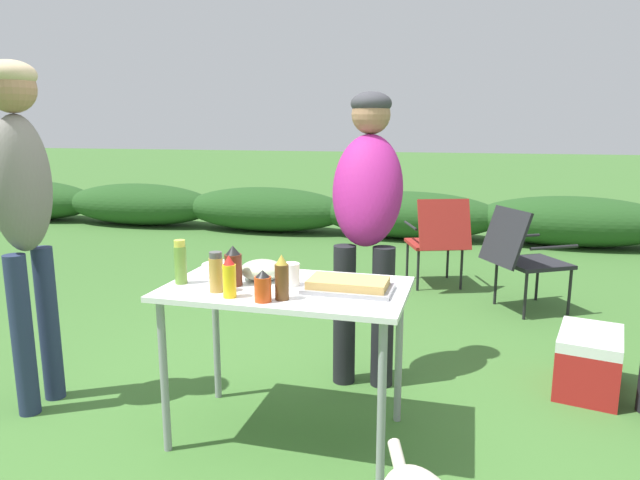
{
  "coord_description": "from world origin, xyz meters",
  "views": [
    {
      "loc": [
        0.8,
        -2.38,
        1.46
      ],
      "look_at": [
        0.06,
        0.36,
        0.89
      ],
      "focal_mm": 32.0,
      "sensor_mm": 36.0,
      "label": 1
    }
  ],
  "objects_px": {
    "hot_sauce_bottle": "(263,287)",
    "cooler_box": "(589,362)",
    "paper_cup_stack": "(291,274)",
    "bbq_sauce_bottle": "(233,267)",
    "camp_chair_near_hedge": "(522,254)",
    "food_tray": "(348,285)",
    "folding_table": "(286,302)",
    "mustard_bottle": "(229,277)",
    "standing_person_in_red_jacket": "(367,205)",
    "plate_stack": "(222,268)",
    "standing_person_in_gray_fleece": "(22,193)",
    "mixing_bowl": "(262,270)",
    "beer_bottle": "(282,278)",
    "spice_jar": "(216,272)",
    "camp_chair_green_behind_table": "(438,237)",
    "relish_jar": "(180,262)"
  },
  "relations": [
    {
      "from": "hot_sauce_bottle",
      "to": "cooler_box",
      "type": "relative_size",
      "value": 0.25
    },
    {
      "from": "paper_cup_stack",
      "to": "bbq_sauce_bottle",
      "type": "bearing_deg",
      "value": -164.91
    },
    {
      "from": "camp_chair_near_hedge",
      "to": "food_tray",
      "type": "bearing_deg",
      "value": -52.89
    },
    {
      "from": "folding_table",
      "to": "mustard_bottle",
      "type": "height_order",
      "value": "mustard_bottle"
    },
    {
      "from": "mustard_bottle",
      "to": "standing_person_in_red_jacket",
      "type": "bearing_deg",
      "value": 67.37
    },
    {
      "from": "plate_stack",
      "to": "standing_person_in_gray_fleece",
      "type": "relative_size",
      "value": 0.11
    },
    {
      "from": "mixing_bowl",
      "to": "camp_chair_near_hedge",
      "type": "relative_size",
      "value": 0.25
    },
    {
      "from": "cooler_box",
      "to": "plate_stack",
      "type": "bearing_deg",
      "value": -56.77
    },
    {
      "from": "bbq_sauce_bottle",
      "to": "hot_sauce_bottle",
      "type": "relative_size",
      "value": 1.38
    },
    {
      "from": "paper_cup_stack",
      "to": "beer_bottle",
      "type": "relative_size",
      "value": 0.53
    },
    {
      "from": "mixing_bowl",
      "to": "cooler_box",
      "type": "height_order",
      "value": "mixing_bowl"
    },
    {
      "from": "folding_table",
      "to": "standing_person_in_red_jacket",
      "type": "relative_size",
      "value": 0.67
    },
    {
      "from": "mixing_bowl",
      "to": "beer_bottle",
      "type": "height_order",
      "value": "beer_bottle"
    },
    {
      "from": "bbq_sauce_bottle",
      "to": "cooler_box",
      "type": "distance_m",
      "value": 2.06
    },
    {
      "from": "cooler_box",
      "to": "spice_jar",
      "type": "bearing_deg",
      "value": -46.56
    },
    {
      "from": "bbq_sauce_bottle",
      "to": "hot_sauce_bottle",
      "type": "bearing_deg",
      "value": -41.98
    },
    {
      "from": "mixing_bowl",
      "to": "camp_chair_green_behind_table",
      "type": "xyz_separation_m",
      "value": [
        0.67,
        2.7,
        -0.32
      ]
    },
    {
      "from": "camp_chair_green_behind_table",
      "to": "camp_chair_near_hedge",
      "type": "bearing_deg",
      "value": -57.07
    },
    {
      "from": "plate_stack",
      "to": "camp_chair_green_behind_table",
      "type": "height_order",
      "value": "camp_chair_green_behind_table"
    },
    {
      "from": "paper_cup_stack",
      "to": "standing_person_in_gray_fleece",
      "type": "distance_m",
      "value": 1.41
    },
    {
      "from": "standing_person_in_red_jacket",
      "to": "camp_chair_green_behind_table",
      "type": "relative_size",
      "value": 1.98
    },
    {
      "from": "food_tray",
      "to": "relish_jar",
      "type": "height_order",
      "value": "relish_jar"
    },
    {
      "from": "food_tray",
      "to": "spice_jar",
      "type": "bearing_deg",
      "value": -164.11
    },
    {
      "from": "relish_jar",
      "to": "standing_person_in_gray_fleece",
      "type": "bearing_deg",
      "value": 178.41
    },
    {
      "from": "camp_chair_near_hedge",
      "to": "relish_jar",
      "type": "bearing_deg",
      "value": -66.69
    },
    {
      "from": "plate_stack",
      "to": "mixing_bowl",
      "type": "xyz_separation_m",
      "value": [
        0.25,
        -0.09,
        0.03
      ]
    },
    {
      "from": "mustard_bottle",
      "to": "paper_cup_stack",
      "type": "bearing_deg",
      "value": 51.29
    },
    {
      "from": "bbq_sauce_bottle",
      "to": "camp_chair_near_hedge",
      "type": "distance_m",
      "value": 2.75
    },
    {
      "from": "relish_jar",
      "to": "bbq_sauce_bottle",
      "type": "bearing_deg",
      "value": 7.58
    },
    {
      "from": "mustard_bottle",
      "to": "camp_chair_near_hedge",
      "type": "xyz_separation_m",
      "value": [
        1.39,
        2.49,
        -0.36
      ]
    },
    {
      "from": "paper_cup_stack",
      "to": "bbq_sauce_bottle",
      "type": "height_order",
      "value": "bbq_sauce_bottle"
    },
    {
      "from": "mixing_bowl",
      "to": "cooler_box",
      "type": "bearing_deg",
      "value": 26.16
    },
    {
      "from": "relish_jar",
      "to": "cooler_box",
      "type": "height_order",
      "value": "relish_jar"
    },
    {
      "from": "standing_person_in_gray_fleece",
      "to": "standing_person_in_red_jacket",
      "type": "bearing_deg",
      "value": -61.26
    },
    {
      "from": "food_tray",
      "to": "standing_person_in_gray_fleece",
      "type": "bearing_deg",
      "value": -178.06
    },
    {
      "from": "relish_jar",
      "to": "standing_person_in_gray_fleece",
      "type": "height_order",
      "value": "standing_person_in_gray_fleece"
    },
    {
      "from": "hot_sauce_bottle",
      "to": "spice_jar",
      "type": "distance_m",
      "value": 0.26
    },
    {
      "from": "standing_person_in_gray_fleece",
      "to": "camp_chair_near_hedge",
      "type": "height_order",
      "value": "standing_person_in_gray_fleece"
    },
    {
      "from": "food_tray",
      "to": "paper_cup_stack",
      "type": "bearing_deg",
      "value": 175.42
    },
    {
      "from": "standing_person_in_gray_fleece",
      "to": "cooler_box",
      "type": "bearing_deg",
      "value": -70.22
    },
    {
      "from": "bbq_sauce_bottle",
      "to": "standing_person_in_gray_fleece",
      "type": "distance_m",
      "value": 1.16
    },
    {
      "from": "spice_jar",
      "to": "standing_person_in_gray_fleece",
      "type": "height_order",
      "value": "standing_person_in_gray_fleece"
    },
    {
      "from": "folding_table",
      "to": "hot_sauce_bottle",
      "type": "bearing_deg",
      "value": -95.1
    },
    {
      "from": "hot_sauce_bottle",
      "to": "mustard_bottle",
      "type": "relative_size",
      "value": 0.73
    },
    {
      "from": "hot_sauce_bottle",
      "to": "plate_stack",
      "type": "bearing_deg",
      "value": 132.04
    },
    {
      "from": "mustard_bottle",
      "to": "standing_person_in_gray_fleece",
      "type": "relative_size",
      "value": 0.1
    },
    {
      "from": "bbq_sauce_bottle",
      "to": "spice_jar",
      "type": "height_order",
      "value": "bbq_sauce_bottle"
    },
    {
      "from": "paper_cup_stack",
      "to": "bbq_sauce_bottle",
      "type": "distance_m",
      "value": 0.27
    },
    {
      "from": "cooler_box",
      "to": "standing_person_in_gray_fleece",
      "type": "bearing_deg",
      "value": -59.05
    },
    {
      "from": "hot_sauce_bottle",
      "to": "camp_chair_green_behind_table",
      "type": "relative_size",
      "value": 0.16
    }
  ]
}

